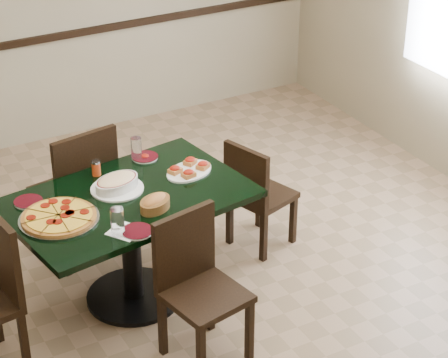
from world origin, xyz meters
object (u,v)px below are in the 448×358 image
bread_basket (155,203)px  bruschetta_platter (189,169)px  lasagna_casserole (117,183)px  chair_near (196,279)px  chair_right (255,191)px  main_table (130,222)px  pepperoni_pizza (59,217)px  chair_far (79,187)px

bread_basket → bruschetta_platter: bearing=11.4°
lasagna_casserole → chair_near: bearing=-94.1°
chair_right → bread_basket: bread_basket is taller
chair_near → lasagna_casserole: (-0.15, 0.73, 0.30)m
main_table → pepperoni_pizza: size_ratio=3.32×
pepperoni_pizza → bruschetta_platter: bearing=9.1°
main_table → chair_far: 0.60m
main_table → chair_near: bearing=-87.0°
lasagna_casserole → bruschetta_platter: bearing=-17.7°
main_table → bruschetta_platter: bearing=2.6°
main_table → pepperoni_pizza: bearing=178.5°
chair_far → pepperoni_pizza: size_ratio=2.12×
bread_basket → pepperoni_pizza: bearing=136.1°
main_table → chair_right: bearing=-0.0°
chair_far → bruschetta_platter: chair_far is taller
chair_right → bruschetta_platter: (-0.52, -0.06, 0.33)m
chair_right → lasagna_casserole: 1.06m
main_table → bread_basket: (0.08, -0.21, 0.22)m
bread_basket → main_table: bearing=83.1°
chair_far → chair_right: bearing=147.6°
chair_near → lasagna_casserole: bearing=90.9°
main_table → chair_near: chair_near is taller
pepperoni_pizza → bread_basket: size_ratio=1.81×
main_table → pepperoni_pizza: (-0.45, -0.06, 0.20)m
main_table → lasagna_casserole: lasagna_casserole is taller
chair_right → bread_basket: bearing=94.0°
main_table → pepperoni_pizza: 0.49m
pepperoni_pizza → chair_near: bearing=-44.7°
main_table → chair_near: size_ratio=1.73×
pepperoni_pizza → bruschetta_platter: bruschetta_platter is taller
chair_far → pepperoni_pizza: chair_far is taller
pepperoni_pizza → lasagna_casserole: size_ratio=1.39×
chair_near → chair_right: bearing=31.4°
pepperoni_pizza → lasagna_casserole: 0.45m
main_table → bruschetta_platter: size_ratio=3.90×
bruschetta_platter → lasagna_casserole: bearing=157.1°
main_table → chair_right: chair_right is taller
lasagna_casserole → bread_basket: same height
main_table → chair_near: 0.64m
bruschetta_platter → chair_far: bearing=117.0°
lasagna_casserole → chair_right: bearing=-13.6°
bread_basket → bruschetta_platter: size_ratio=0.65×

